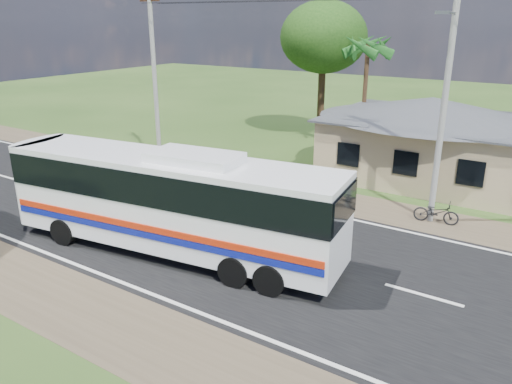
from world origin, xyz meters
TOP-DOWN VIEW (x-y plane):
  - ground at (0.00, 0.00)m, footprint 120.00×120.00m
  - road at (0.00, 0.00)m, footprint 120.00×16.00m
  - house at (1.00, 13.00)m, footprint 12.40×10.00m
  - utility_poles at (2.67, 6.49)m, footprint 32.80×2.22m
  - palm_far at (-4.00, 16.00)m, footprint 2.80×2.80m
  - tree_behind_house at (-8.00, 18.00)m, footprint 6.00×6.00m
  - coach_bus at (-4.30, -1.99)m, footprint 13.21×4.41m
  - motorcycle at (3.26, 6.35)m, footprint 1.95×0.90m
  - small_car at (-13.30, 1.78)m, footprint 2.90×4.20m

SIDE VIEW (x-z plane):
  - ground at x=0.00m, z-range 0.00..0.00m
  - road at x=0.00m, z-range -0.01..0.02m
  - motorcycle at x=3.26m, z-range 0.00..0.99m
  - small_car at x=-13.30m, z-range 0.00..1.33m
  - coach_bus at x=-4.30m, z-range 0.29..4.32m
  - house at x=1.00m, z-range 0.14..5.14m
  - utility_poles at x=2.67m, z-range 0.27..11.27m
  - palm_far at x=-4.00m, z-range 2.83..10.53m
  - tree_behind_house at x=-8.00m, z-range 2.31..11.92m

